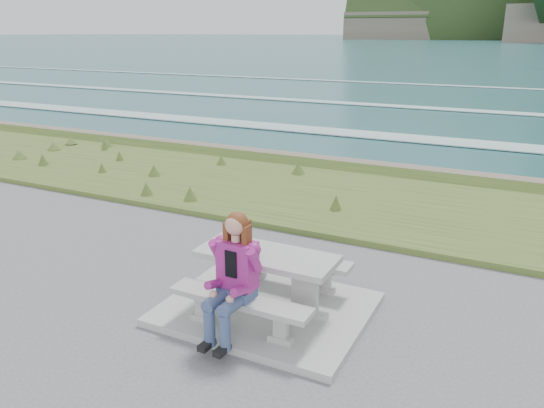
% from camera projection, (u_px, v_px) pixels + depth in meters
% --- Properties ---
extents(concrete_slab, '(2.60, 2.10, 0.10)m').
position_uv_depth(concrete_slab, '(267.00, 309.00, 7.00)').
color(concrete_slab, gray).
rests_on(concrete_slab, ground).
extents(picnic_table, '(1.80, 0.75, 0.75)m').
position_uv_depth(picnic_table, '(267.00, 265.00, 6.80)').
color(picnic_table, gray).
rests_on(picnic_table, concrete_slab).
extents(bench_landward, '(1.80, 0.35, 0.45)m').
position_uv_depth(bench_landward, '(240.00, 305.00, 6.28)').
color(bench_landward, gray).
rests_on(bench_landward, concrete_slab).
extents(bench_seaward, '(1.80, 0.35, 0.45)m').
position_uv_depth(bench_seaward, '(289.00, 262.00, 7.47)').
color(bench_seaward, gray).
rests_on(bench_seaward, concrete_slab).
extents(grass_verge, '(160.00, 4.50, 0.22)m').
position_uv_depth(grass_verge, '(374.00, 206.00, 11.26)').
color(grass_verge, '#2E4B1C').
rests_on(grass_verge, ground).
extents(shore_drop, '(160.00, 0.80, 2.20)m').
position_uv_depth(shore_drop, '(406.00, 175.00, 13.73)').
color(shore_drop, brown).
rests_on(shore_drop, ground).
extents(ocean, '(1600.00, 1600.00, 0.09)m').
position_uv_depth(ocean, '(476.00, 133.00, 28.88)').
color(ocean, '#1E5155').
rests_on(ocean, ground).
extents(seated_woman, '(0.46, 0.78, 1.51)m').
position_uv_depth(seated_woman, '(230.00, 294.00, 6.11)').
color(seated_woman, navy).
rests_on(seated_woman, concrete_slab).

